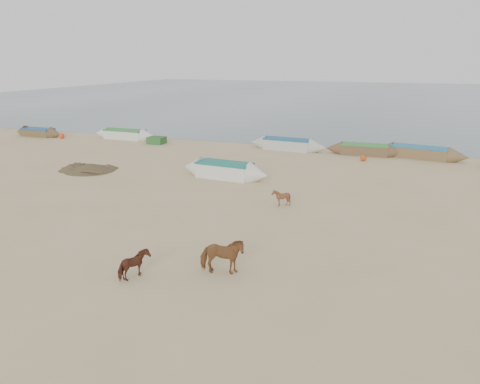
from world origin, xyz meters
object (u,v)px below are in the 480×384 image
cow_adult (222,256)px  calf_front (281,198)px  near_canoe (225,170)px  calf_right (135,265)px

cow_adult → calf_front: (-0.18, 8.17, -0.22)m
cow_adult → near_canoe: cow_adult is taller
cow_adult → calf_right: bearing=101.9°
calf_front → calf_right: 9.81m
calf_front → cow_adult: bearing=6.6°
cow_adult → calf_front: bearing=-14.1°
cow_adult → calf_right: (-2.59, -1.34, -0.18)m
calf_front → calf_right: calf_right is taller
calf_right → near_canoe: size_ratio=0.16×
cow_adult → calf_right: 2.92m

